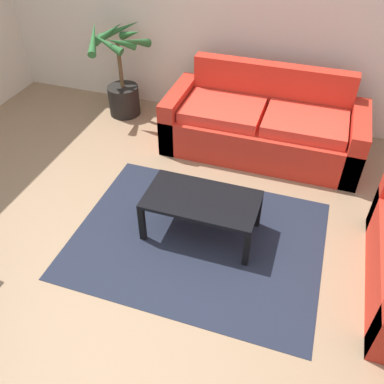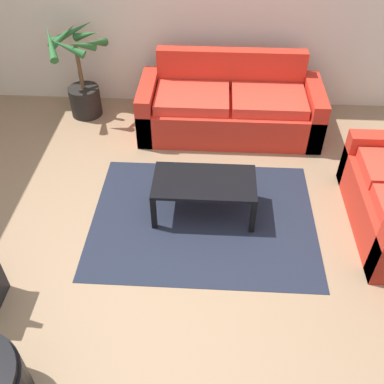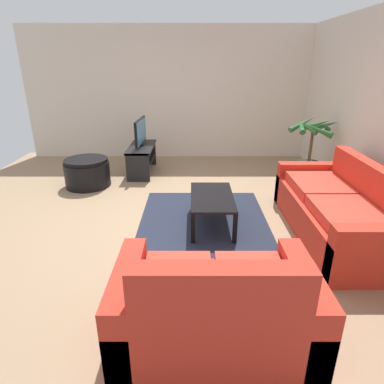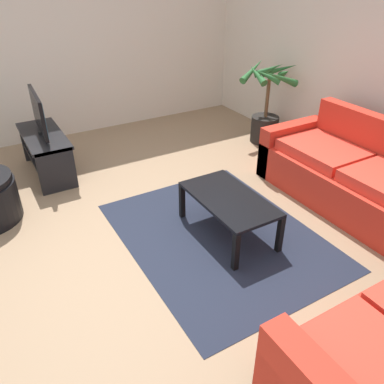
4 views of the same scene
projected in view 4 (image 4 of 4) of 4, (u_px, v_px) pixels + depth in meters
name	position (u px, v px, depth m)	size (l,w,h in m)	color
ground_plane	(140.00, 238.00, 3.75)	(6.60, 6.60, 0.00)	#937556
wall_back	(377.00, 60.00, 4.36)	(6.00, 0.06, 2.70)	beige
wall_left	(44.00, 43.00, 5.29)	(0.06, 6.00, 2.70)	beige
couch_main	(358.00, 179.00, 4.13)	(2.16, 0.90, 0.90)	red
tv_stand	(46.00, 148.00, 4.74)	(1.10, 0.45, 0.52)	black
tv	(38.00, 113.00, 4.51)	(0.82, 0.10, 0.50)	black
coffee_table	(229.00, 202.00, 3.64)	(0.99, 0.54, 0.41)	black
area_rug	(219.00, 235.00, 3.78)	(2.20, 1.70, 0.01)	#1E2333
potted_palm	(266.00, 110.00, 5.55)	(0.76, 0.77, 1.14)	black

